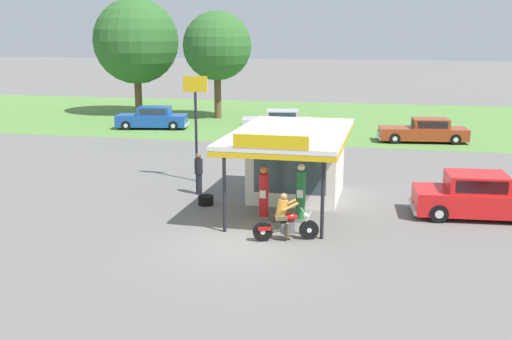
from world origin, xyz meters
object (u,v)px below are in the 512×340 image
parked_car_back_row_centre_right (278,122)px  gas_pump_nearside (264,195)px  motorcycle_with_rider (285,221)px  parked_car_back_row_far_left (152,118)px  parked_car_back_row_far_right (424,131)px  featured_classic_sedan (481,197)px  gas_pump_offside (301,195)px  roadside_pole_sign (196,110)px  spare_tire_stack (206,200)px  bystander_strolling_foreground (199,173)px

parked_car_back_row_centre_right → gas_pump_nearside: bearing=-80.6°
motorcycle_with_rider → parked_car_back_row_far_left: size_ratio=0.39×
gas_pump_nearside → parked_car_back_row_far_right: 19.03m
gas_pump_nearside → featured_classic_sedan: (7.65, 1.95, -0.14)m
gas_pump_offside → roadside_pole_sign: bearing=137.8°
spare_tire_stack → bystander_strolling_foreground: bearing=117.1°
parked_car_back_row_far_left → roadside_pole_sign: 16.70m
roadside_pole_sign → gas_pump_nearside: bearing=-50.1°
gas_pump_nearside → spare_tire_stack: bearing=153.5°
gas_pump_nearside → featured_classic_sedan: size_ratio=0.37×
gas_pump_nearside → roadside_pole_sign: size_ratio=0.41×
parked_car_back_row_far_left → spare_tire_stack: size_ratio=8.84×
featured_classic_sedan → parked_car_back_row_centre_right: bearing=121.9°
bystander_strolling_foreground → roadside_pole_sign: (-0.82, 2.23, 2.31)m
motorcycle_with_rider → roadside_pole_sign: roadside_pole_sign is taller
motorcycle_with_rider → parked_car_back_row_far_right: (5.18, 20.11, 0.01)m
spare_tire_stack → gas_pump_nearside: bearing=-26.5°
gas_pump_offside → parked_car_back_row_far_right: 18.63m
gas_pump_offside → motorcycle_with_rider: (-0.18, -2.16, -0.31)m
spare_tire_stack → parked_car_back_row_centre_right: bearing=91.9°
parked_car_back_row_far_right → bystander_strolling_foreground: 18.00m
roadside_pole_sign → gas_pump_offside: bearing=-42.2°
motorcycle_with_rider → parked_car_back_row_far_right: motorcycle_with_rider is taller
featured_classic_sedan → parked_car_back_row_far_left: 26.48m
featured_classic_sedan → spare_tire_stack: featured_classic_sedan is taller
parked_car_back_row_far_left → parked_car_back_row_far_right: size_ratio=0.94×
featured_classic_sedan → parked_car_back_row_far_right: 16.04m
motorcycle_with_rider → parked_car_back_row_far_left: bearing=121.9°
gas_pump_offside → parked_car_back_row_centre_right: (-4.53, 19.37, -0.24)m
gas_pump_offside → parked_car_back_row_far_left: bearing=125.0°
parked_car_back_row_far_left → motorcycle_with_rider: bearing=-58.1°
parked_car_back_row_centre_right → bystander_strolling_foreground: bearing=-90.6°
gas_pump_nearside → parked_car_back_row_far_left: 22.96m
gas_pump_nearside → bystander_strolling_foreground: (-3.36, 2.79, 0.05)m
featured_classic_sedan → gas_pump_nearside: bearing=-165.7°
roadside_pole_sign → spare_tire_stack: size_ratio=7.90×
parked_car_back_row_centre_right → gas_pump_offside: bearing=-76.8°
parked_car_back_row_far_left → bystander_strolling_foreground: bearing=-61.9°
parked_car_back_row_far_right → roadside_pole_sign: 16.87m
gas_pump_offside → roadside_pole_sign: 7.80m
gas_pump_offside → featured_classic_sedan: gas_pump_offside is taller
parked_car_back_row_far_left → roadside_pole_sign: bearing=-60.7°
motorcycle_with_rider → roadside_pole_sign: (-5.35, 7.18, 2.59)m
roadside_pole_sign → spare_tire_stack: bearing=-66.9°
motorcycle_with_rider → parked_car_back_row_far_right: size_ratio=0.36×
featured_classic_sedan → bystander_strolling_foreground: 11.05m
motorcycle_with_rider → featured_classic_sedan: bearing=32.4°
bystander_strolling_foreground → featured_classic_sedan: bearing=-4.3°
parked_car_back_row_far_right → roadside_pole_sign: (-10.53, -12.93, 2.57)m
gas_pump_nearside → spare_tire_stack: gas_pump_nearside is taller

